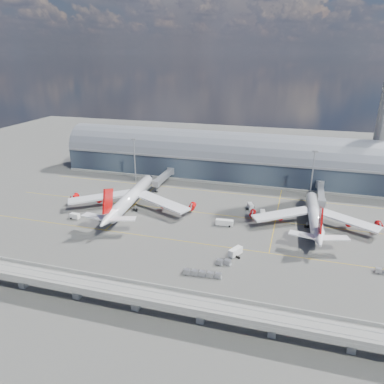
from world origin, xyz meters
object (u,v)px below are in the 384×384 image
(service_truck_0, at_px, (108,216))
(service_truck_4, at_px, (263,213))
(service_truck_2, at_px, (224,223))
(service_truck_5, at_px, (250,206))
(airliner_right, at_px, (314,216))
(service_truck_1, at_px, (75,216))
(cargo_train_0, at_px, (224,262))
(floodlight_mast_right, at_px, (312,173))
(airliner_left, at_px, (130,198))
(cargo_train_1, at_px, (202,274))
(service_truck_3, at_px, (236,252))
(floodlight_mast_left, at_px, (135,159))

(service_truck_0, distance_m, service_truck_4, 72.07)
(service_truck_2, relative_size, service_truck_5, 1.32)
(service_truck_2, relative_size, service_truck_4, 1.57)
(airliner_right, distance_m, service_truck_5, 31.90)
(service_truck_1, xyz_separation_m, service_truck_5, (76.11, 34.38, 0.06))
(service_truck_5, height_order, cargo_train_0, service_truck_5)
(service_truck_5, bearing_deg, cargo_train_0, -113.86)
(floodlight_mast_right, height_order, cargo_train_0, floodlight_mast_right)
(service_truck_0, distance_m, cargo_train_0, 64.48)
(airliner_right, bearing_deg, cargo_train_0, -129.53)
(airliner_left, relative_size, cargo_train_1, 4.93)
(service_truck_3, xyz_separation_m, service_truck_5, (-0.93, 46.46, -0.14))
(service_truck_3, relative_size, cargo_train_1, 0.47)
(floodlight_mast_left, relative_size, service_truck_0, 4.03)
(floodlight_mast_left, relative_size, service_truck_1, 5.53)
(service_truck_4, bearing_deg, service_truck_1, -172.56)
(floodlight_mast_left, height_order, cargo_train_0, floodlight_mast_left)
(cargo_train_0, distance_m, cargo_train_1, 10.77)
(airliner_left, distance_m, service_truck_0, 14.55)
(service_truck_5, distance_m, cargo_train_1, 64.00)
(airliner_right, height_order, service_truck_1, airliner_right)
(service_truck_1, relative_size, service_truck_2, 0.60)
(service_truck_3, xyz_separation_m, cargo_train_1, (-8.43, -17.10, -0.56))
(floodlight_mast_left, height_order, airliner_right, floodlight_mast_left)
(airliner_right, distance_m, service_truck_3, 45.07)
(airliner_right, bearing_deg, floodlight_mast_right, 89.30)
(cargo_train_1, bearing_deg, floodlight_mast_left, 39.96)
(airliner_left, bearing_deg, cargo_train_1, -48.47)
(floodlight_mast_left, height_order, service_truck_0, floodlight_mast_left)
(airliner_left, height_order, service_truck_5, airliner_left)
(cargo_train_1, bearing_deg, airliner_left, 49.83)
(floodlight_mast_right, distance_m, airliner_left, 93.90)
(airliner_right, relative_size, cargo_train_1, 4.32)
(airliner_left, height_order, service_truck_0, airliner_left)
(service_truck_3, relative_size, service_truck_5, 1.09)
(floodlight_mast_left, bearing_deg, service_truck_2, -35.80)
(service_truck_3, bearing_deg, service_truck_5, 118.66)
(service_truck_0, bearing_deg, service_truck_3, -20.21)
(floodlight_mast_right, height_order, service_truck_0, floodlight_mast_right)
(airliner_left, relative_size, service_truck_2, 8.64)
(cargo_train_0, bearing_deg, cargo_train_1, 162.84)
(service_truck_0, height_order, service_truck_3, service_truck_3)
(service_truck_4, distance_m, cargo_train_0, 48.09)
(cargo_train_1, bearing_deg, cargo_train_0, -27.11)
(floodlight_mast_right, distance_m, service_truck_4, 39.37)
(airliner_right, xyz_separation_m, service_truck_3, (-28.53, -34.72, -3.35))
(service_truck_1, bearing_deg, service_truck_3, -92.73)
(floodlight_mast_right, distance_m, service_truck_0, 105.14)
(service_truck_0, bearing_deg, floodlight_mast_right, 25.57)
(service_truck_1, bearing_deg, service_truck_4, -65.53)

